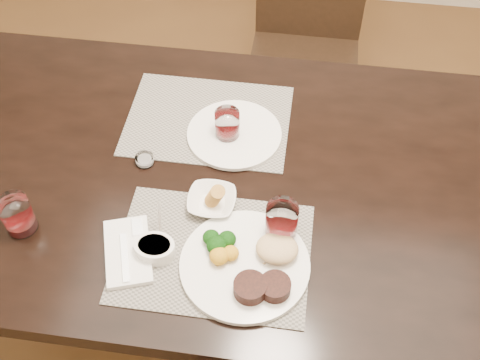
# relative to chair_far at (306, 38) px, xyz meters

# --- Properties ---
(ground_plane) EXTENTS (4.50, 4.50, 0.00)m
(ground_plane) POSITION_rel_chair_far_xyz_m (0.00, -0.93, -0.50)
(ground_plane) COLOR #492E17
(ground_plane) RESTS_ON ground
(dining_table) EXTENTS (2.00, 1.00, 0.75)m
(dining_table) POSITION_rel_chair_far_xyz_m (0.00, -0.93, 0.16)
(dining_table) COLOR black
(dining_table) RESTS_ON ground
(chair_far) EXTENTS (0.42, 0.42, 0.90)m
(chair_far) POSITION_rel_chair_far_xyz_m (0.00, 0.00, 0.00)
(chair_far) COLOR black
(chair_far) RESTS_ON ground
(placemat_near) EXTENTS (0.46, 0.34, 0.00)m
(placemat_near) POSITION_rel_chair_far_xyz_m (-0.16, -1.18, 0.25)
(placemat_near) COLOR slate
(placemat_near) RESTS_ON dining_table
(placemat_far) EXTENTS (0.46, 0.34, 0.00)m
(placemat_far) POSITION_rel_chair_far_xyz_m (-0.25, -0.74, 0.25)
(placemat_far) COLOR slate
(placemat_far) RESTS_ON dining_table
(dinner_plate) EXTENTS (0.31, 0.31, 0.05)m
(dinner_plate) POSITION_rel_chair_far_xyz_m (-0.06, -1.21, 0.27)
(dinner_plate) COLOR white
(dinner_plate) RESTS_ON placemat_near
(napkin_fork) EXTENTS (0.16, 0.21, 0.02)m
(napkin_fork) POSITION_rel_chair_far_xyz_m (-0.36, -1.21, 0.26)
(napkin_fork) COLOR white
(napkin_fork) RESTS_ON placemat_near
(steak_knife) EXTENTS (0.07, 0.25, 0.01)m
(steak_knife) POSITION_rel_chair_far_xyz_m (-0.03, -1.20, 0.26)
(steak_knife) COLOR white
(steak_knife) RESTS_ON placemat_near
(cracker_bowl) EXTENTS (0.12, 0.12, 0.05)m
(cracker_bowl) POSITION_rel_chair_far_xyz_m (-0.19, -1.04, 0.27)
(cracker_bowl) COLOR white
(cracker_bowl) RESTS_ON placemat_near
(sauce_ramekin) EXTENTS (0.10, 0.15, 0.08)m
(sauce_ramekin) POSITION_rel_chair_far_xyz_m (-0.29, -1.20, 0.27)
(sauce_ramekin) COLOR white
(sauce_ramekin) RESTS_ON placemat_near
(wine_glass_near) EXTENTS (0.08, 0.08, 0.11)m
(wine_glass_near) POSITION_rel_chair_far_xyz_m (-0.01, -1.11, 0.30)
(wine_glass_near) COLOR silver
(wine_glass_near) RESTS_ON placemat_near
(far_plate) EXTENTS (0.26, 0.26, 0.01)m
(far_plate) POSITION_rel_chair_far_xyz_m (-0.17, -0.79, 0.26)
(far_plate) COLOR white
(far_plate) RESTS_ON placemat_far
(wine_glass_far) EXTENTS (0.07, 0.07, 0.09)m
(wine_glass_far) POSITION_rel_chair_far_xyz_m (-0.18, -0.80, 0.29)
(wine_glass_far) COLOR silver
(wine_glass_far) RESTS_ON placemat_far
(wine_glass_side) EXTENTS (0.07, 0.07, 0.10)m
(wine_glass_side) POSITION_rel_chair_far_xyz_m (-0.64, -1.17, 0.29)
(wine_glass_side) COLOR silver
(wine_glass_side) RESTS_ON dining_table
(salt_cellar) EXTENTS (0.05, 0.05, 0.02)m
(salt_cellar) POSITION_rel_chair_far_xyz_m (-0.39, -0.92, 0.26)
(salt_cellar) COLOR silver
(salt_cellar) RESTS_ON dining_table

